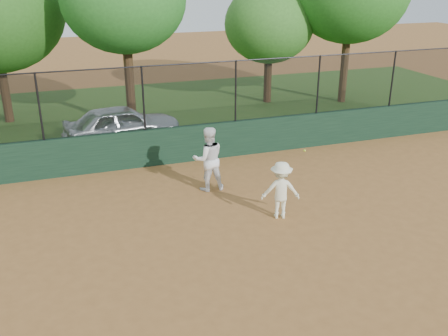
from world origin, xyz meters
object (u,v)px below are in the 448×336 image
object	(u,v)px
player_second	(208,159)
player_main	(281,190)
parked_car	(123,125)
tree_3	(269,24)

from	to	relation	value
player_second	player_main	bearing A→B (deg)	120.20
parked_car	player_main	world-z (taller)	player_main
parked_car	player_main	xyz separation A→B (m)	(2.90, -7.05, 0.04)
player_second	player_main	world-z (taller)	player_main
parked_car	player_main	distance (m)	7.62
player_second	parked_car	bearing A→B (deg)	-68.76
player_main	player_second	bearing A→B (deg)	118.40
parked_car	player_second	world-z (taller)	player_second
tree_3	player_main	bearing A→B (deg)	-111.92
player_main	tree_3	size ratio (longest dim) A/B	0.35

